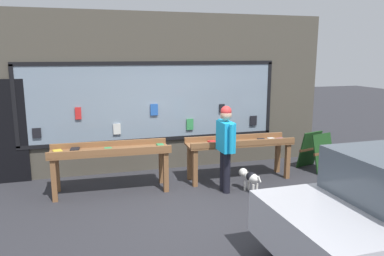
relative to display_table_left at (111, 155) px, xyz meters
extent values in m
plane|color=#2D2D33|center=(1.30, -1.17, -0.73)|extent=(40.00, 40.00, 0.00)
cube|color=#4C473D|center=(1.30, 1.23, 1.00)|extent=(7.61, 0.20, 3.46)
cube|color=gray|center=(1.04, 1.10, 0.82)|extent=(5.57, 0.03, 1.67)
cube|color=black|center=(1.04, 1.10, 1.66)|extent=(5.65, 0.06, 0.08)
cube|color=black|center=(1.04, 1.10, -0.02)|extent=(5.65, 0.06, 0.08)
cube|color=black|center=(-1.75, 1.10, 0.82)|extent=(0.08, 0.06, 1.67)
cube|color=black|center=(3.83, 1.10, 0.82)|extent=(0.08, 0.06, 1.67)
cube|color=black|center=(-1.37, 1.06, 0.28)|extent=(0.17, 0.03, 0.20)
cube|color=red|center=(-0.55, 1.06, 0.65)|extent=(0.12, 0.03, 0.25)
cube|color=silver|center=(0.23, 1.06, 0.27)|extent=(0.16, 0.03, 0.23)
cube|color=#2659B2|center=(1.04, 1.06, 0.65)|extent=(0.16, 0.03, 0.25)
cube|color=#338C4C|center=(1.86, 1.06, 0.29)|extent=(0.16, 0.03, 0.25)
cube|color=black|center=(2.62, 1.06, 0.62)|extent=(0.12, 0.03, 0.18)
cube|color=black|center=(3.43, 1.06, 0.29)|extent=(0.17, 0.03, 0.23)
cube|color=black|center=(-2.00, 1.10, 0.32)|extent=(0.90, 0.04, 2.10)
cube|color=brown|center=(-1.01, -0.22, -0.34)|extent=(0.09, 0.09, 0.77)
cube|color=brown|center=(0.99, -0.30, -0.34)|extent=(0.09, 0.09, 0.77)
cube|color=brown|center=(-0.99, 0.30, -0.34)|extent=(0.09, 0.09, 0.77)
cube|color=brown|center=(1.01, 0.22, -0.34)|extent=(0.09, 0.09, 0.77)
cube|color=brown|center=(0.00, 0.00, 0.07)|extent=(2.23, 0.77, 0.04)
cube|color=brown|center=(-0.01, -0.31, 0.13)|extent=(2.20, 0.15, 0.12)
cube|color=brown|center=(0.01, 0.31, 0.13)|extent=(2.20, 0.15, 0.12)
cube|color=yellow|center=(-0.94, 0.18, 0.10)|extent=(0.20, 0.23, 0.02)
cube|color=black|center=(-0.64, 0.20, 0.10)|extent=(0.18, 0.24, 0.03)
cube|color=yellow|center=(-0.30, -0.16, 0.10)|extent=(0.19, 0.24, 0.02)
cube|color=#338C4C|center=(-0.04, 0.05, 0.10)|extent=(0.13, 0.18, 0.03)
cube|color=black|center=(0.34, -0.11, 0.10)|extent=(0.13, 0.21, 0.02)
cube|color=#994CA5|center=(0.62, -0.18, 0.10)|extent=(0.14, 0.21, 0.02)
cube|color=#338C4C|center=(0.96, 0.02, 0.10)|extent=(0.13, 0.23, 0.03)
cube|color=brown|center=(1.60, -0.18, -0.36)|extent=(0.09, 0.09, 0.74)
cube|color=brown|center=(3.60, -0.26, -0.36)|extent=(0.09, 0.09, 0.74)
cube|color=brown|center=(1.62, 0.26, -0.36)|extent=(0.09, 0.09, 0.74)
cube|color=brown|center=(3.62, 0.18, -0.36)|extent=(0.09, 0.09, 0.74)
cube|color=brown|center=(2.61, 0.00, 0.04)|extent=(2.22, 0.69, 0.04)
cube|color=brown|center=(2.60, -0.27, 0.10)|extent=(2.20, 0.15, 0.12)
cube|color=brown|center=(2.62, 0.27, 0.10)|extent=(2.20, 0.15, 0.12)
cube|color=red|center=(1.65, -0.06, 0.07)|extent=(0.17, 0.23, 0.02)
cube|color=#338C4C|center=(1.88, -0.01, 0.07)|extent=(0.13, 0.19, 0.02)
cube|color=red|center=(2.07, 0.11, 0.07)|extent=(0.17, 0.22, 0.03)
cube|color=#994CA5|center=(2.26, -0.02, 0.07)|extent=(0.15, 0.19, 0.03)
cube|color=orange|center=(2.48, 0.05, 0.07)|extent=(0.17, 0.20, 0.02)
cube|color=silver|center=(2.70, -0.06, 0.07)|extent=(0.14, 0.22, 0.02)
cube|color=#994CA5|center=(2.90, -0.14, 0.07)|extent=(0.18, 0.23, 0.02)
cube|color=black|center=(3.15, 0.05, 0.07)|extent=(0.18, 0.24, 0.02)
cube|color=silver|center=(3.36, 0.00, 0.07)|extent=(0.17, 0.23, 0.03)
cube|color=#994CA5|center=(3.57, -0.04, 0.07)|extent=(0.16, 0.19, 0.02)
cylinder|color=black|center=(2.07, -0.68, -0.33)|extent=(0.14, 0.14, 0.79)
cylinder|color=black|center=(2.06, -0.53, -0.33)|extent=(0.14, 0.14, 0.79)
cube|color=#19A5E0|center=(2.07, -0.60, 0.34)|extent=(0.23, 0.45, 0.56)
cylinder|color=#19A5E0|center=(2.07, -0.89, 0.36)|extent=(0.09, 0.09, 0.53)
cylinder|color=#19A5E0|center=(2.06, -0.32, 0.36)|extent=(0.09, 0.09, 0.53)
sphere|color=tan|center=(2.07, -0.60, 0.75)|extent=(0.21, 0.21, 0.21)
sphere|color=red|center=(2.07, -0.60, 0.82)|extent=(0.20, 0.20, 0.20)
ellipsoid|color=white|center=(2.53, -0.79, -0.44)|extent=(0.29, 0.42, 0.19)
ellipsoid|color=black|center=(2.53, -0.79, -0.43)|extent=(0.26, 0.28, 0.20)
sphere|color=white|center=(2.46, -0.57, -0.40)|extent=(0.17, 0.17, 0.17)
cylinder|color=white|center=(2.59, -1.00, -0.41)|extent=(0.06, 0.10, 0.12)
cylinder|color=white|center=(2.54, -0.66, -0.63)|extent=(0.04, 0.04, 0.20)
cylinder|color=white|center=(2.45, -0.69, -0.63)|extent=(0.04, 0.04, 0.20)
cylinder|color=white|center=(2.60, -0.88, -0.63)|extent=(0.04, 0.04, 0.20)
cylinder|color=white|center=(2.52, -0.91, -0.63)|extent=(0.04, 0.04, 0.20)
cube|color=#193F19|center=(4.60, -0.09, -0.30)|extent=(0.61, 0.37, 0.84)
cube|color=brown|center=(4.60, -0.09, -0.30)|extent=(0.61, 0.21, 0.07)
cube|color=#193F19|center=(4.49, 0.30, -0.30)|extent=(0.61, 0.37, 0.84)
cube|color=brown|center=(4.49, 0.30, -0.30)|extent=(0.61, 0.21, 0.07)
cylinder|color=black|center=(2.28, -2.74, -0.43)|extent=(0.60, 0.18, 0.60)
camera|label=1|loc=(-0.46, -6.92, 1.85)|focal=35.00mm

